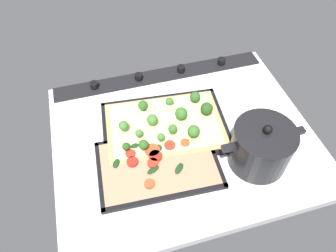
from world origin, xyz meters
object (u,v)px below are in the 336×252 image
Objects in this scene: veggie_pizza_back at (157,163)px; cooking_pot at (261,147)px; baking_tray_back at (158,165)px; broccoli_pizza at (166,123)px; baking_tray_front at (165,127)px.

cooking_pot is (-27.69, 6.03, 5.37)cm from veggie_pizza_back.
baking_tray_back is 0.82cm from veggie_pizza_back.
baking_tray_back is (6.01, 13.12, -1.62)cm from broccoli_pizza.
veggie_pizza_back reaches higher than baking_tray_back.
cooking_pot reaches higher than baking_tray_front.
baking_tray_back is (5.51, 12.90, 0.01)cm from baking_tray_front.
broccoli_pizza is at bearing -41.11° from cooking_pot.
baking_tray_front is 1.24× the size of veggie_pizza_back.
baking_tray_back is 1.08× the size of veggie_pizza_back.
baking_tray_back is at bearing 66.88° from baking_tray_front.
broccoli_pizza reaches higher than baking_tray_front.
baking_tray_back is 28.77cm from cooking_pot.
baking_tray_back is at bearing -11.64° from cooking_pot.
veggie_pizza_back is 1.37× the size of cooking_pot.
cooking_pot reaches higher than veggie_pizza_back.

